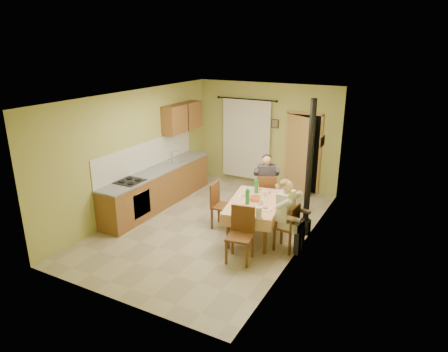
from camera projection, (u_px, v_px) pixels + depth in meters
The scene contains 17 objects.
floor at pixel (212, 225), 8.71m from camera, with size 4.00×6.00×0.01m, color tan.
room_shell at pixel (211, 144), 8.13m from camera, with size 4.04×6.04×2.82m.
kitchen_run at pixel (159, 186), 9.65m from camera, with size 0.64×3.64×1.56m.
upper_cabinets at pixel (183, 117), 10.32m from camera, with size 0.35×1.40×0.70m, color brown.
curtain at pixel (246, 139), 10.97m from camera, with size 1.70×0.07×2.22m.
doorway at pixel (301, 154), 10.33m from camera, with size 0.96×0.42×2.15m.
dining_table at pixel (254, 218), 8.16m from camera, with size 1.29×1.80×0.76m.
tableware at pixel (254, 200), 7.92m from camera, with size 0.88×1.52×0.33m.
chair_far at pixel (266, 203), 9.18m from camera, with size 0.56×0.56×0.98m.
chair_near at pixel (240, 246), 7.24m from camera, with size 0.51×0.51×1.01m.
chair_right at pixel (286, 236), 7.62m from camera, with size 0.41×0.41×0.93m.
chair_left at pixel (223, 214), 8.56m from camera, with size 0.47×0.47×0.99m.
man_far at pixel (266, 178), 9.01m from camera, with size 0.65×0.61×1.39m.
man_right at pixel (287, 207), 7.43m from camera, with size 0.49×0.61×1.39m.
stove_flue at pixel (308, 187), 8.04m from camera, with size 0.24×0.24×2.80m.
picture_back at pixel (275, 124), 10.52m from camera, with size 0.19×0.03×0.23m, color black.
picture_right at pixel (322, 141), 8.24m from camera, with size 0.03×0.31×0.21m, color brown.
Camera 1 is at (3.95, -6.85, 3.82)m, focal length 32.00 mm.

